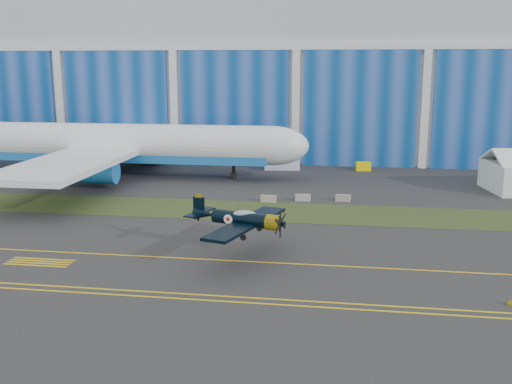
% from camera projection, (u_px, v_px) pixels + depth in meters
% --- Properties ---
extents(ground, '(260.00, 260.00, 0.00)m').
position_uv_depth(ground, '(250.00, 245.00, 59.33)').
color(ground, '#313031').
rests_on(ground, ground).
extents(grass_median, '(260.00, 10.00, 0.02)m').
position_uv_depth(grass_median, '(269.00, 211.00, 72.85)').
color(grass_median, '#475128').
rests_on(grass_median, ground).
extents(hangar, '(220.00, 45.70, 30.00)m').
position_uv_depth(hangar, '(306.00, 77.00, 125.56)').
color(hangar, silver).
rests_on(hangar, ground).
extents(taxiway_centreline, '(200.00, 0.20, 0.02)m').
position_uv_depth(taxiway_centreline, '(241.00, 261.00, 54.50)').
color(taxiway_centreline, yellow).
rests_on(taxiway_centreline, ground).
extents(edge_line_near, '(80.00, 0.20, 0.02)m').
position_uv_depth(edge_line_near, '(219.00, 301.00, 45.32)').
color(edge_line_near, yellow).
rests_on(edge_line_near, ground).
extents(edge_line_far, '(80.00, 0.20, 0.02)m').
position_uv_depth(edge_line_far, '(221.00, 296.00, 46.29)').
color(edge_line_far, yellow).
rests_on(edge_line_far, ground).
extents(hold_short_ladder, '(6.00, 2.40, 0.02)m').
position_uv_depth(hold_short_ladder, '(40.00, 262.00, 54.22)').
color(hold_short_ladder, yellow).
rests_on(hold_short_ladder, ground).
extents(warbird, '(13.62, 15.07, 3.74)m').
position_uv_depth(warbird, '(241.00, 219.00, 54.62)').
color(warbird, black).
rests_on(warbird, ground).
extents(jetliner, '(68.92, 58.63, 23.86)m').
position_uv_depth(jetliner, '(114.00, 101.00, 93.69)').
color(jetliner, white).
rests_on(jetliner, ground).
extents(shipping_container, '(6.20, 3.04, 2.59)m').
position_uv_depth(shipping_container, '(282.00, 162.00, 101.87)').
color(shipping_container, silver).
rests_on(shipping_container, ground).
extents(tug, '(2.56, 1.74, 1.41)m').
position_uv_depth(tug, '(363.00, 166.00, 100.89)').
color(tug, '#FFDF00').
rests_on(tug, ground).
extents(barrier_a, '(2.04, 0.73, 0.90)m').
position_uv_depth(barrier_a, '(268.00, 199.00, 77.71)').
color(barrier_a, '#9D9685').
rests_on(barrier_a, ground).
extents(barrier_b, '(2.04, 0.76, 0.90)m').
position_uv_depth(barrier_b, '(303.00, 198.00, 78.38)').
color(barrier_b, '#9B9094').
rests_on(barrier_b, ground).
extents(barrier_c, '(2.02, 0.67, 0.90)m').
position_uv_depth(barrier_c, '(343.00, 198.00, 78.13)').
color(barrier_c, gray).
rests_on(barrier_c, ground).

